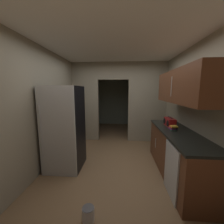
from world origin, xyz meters
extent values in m
plane|color=brown|center=(0.00, 0.00, 0.00)|extent=(20.00, 20.00, 0.00)
cube|color=silver|center=(0.00, 0.53, 2.61)|extent=(3.45, 7.56, 0.06)
cube|color=gray|center=(-1.10, 1.78, 1.29)|extent=(0.85, 0.12, 2.58)
cube|color=gray|center=(0.92, 1.78, 1.29)|extent=(1.20, 0.12, 2.58)
cube|color=gray|center=(-0.18, 1.78, 2.31)|extent=(1.00, 0.12, 0.55)
cube|color=gray|center=(0.00, 4.17, 1.29)|extent=(3.05, 0.10, 2.58)
cube|color=gray|center=(-1.48, 2.98, 1.29)|extent=(0.10, 2.39, 2.58)
cube|color=gray|center=(1.48, 2.98, 1.29)|extent=(0.10, 2.39, 2.58)
cube|color=gray|center=(-1.58, -0.36, 1.29)|extent=(0.10, 4.28, 2.58)
cube|color=gray|center=(1.58, -0.36, 1.29)|extent=(0.10, 4.28, 2.58)
cube|color=black|center=(-1.11, -0.02, 0.89)|extent=(0.72, 0.70, 1.78)
cube|color=#B7BABC|center=(-1.11, -0.38, 0.89)|extent=(0.72, 0.03, 1.78)
cylinder|color=#B7BABC|center=(-1.41, -0.41, 0.98)|extent=(0.02, 0.02, 0.98)
cube|color=brown|center=(1.21, -0.15, 0.43)|extent=(0.59, 2.13, 0.86)
cube|color=black|center=(1.21, -0.15, 0.88)|extent=(0.63, 2.13, 0.04)
cylinder|color=#B7BABC|center=(0.91, -0.62, 0.47)|extent=(0.01, 0.01, 0.22)
cylinder|color=#B7BABC|center=(0.91, 0.32, 0.47)|extent=(0.01, 0.01, 0.22)
cube|color=#B7BABC|center=(0.91, -0.74, 0.42)|extent=(0.02, 0.56, 0.84)
cube|color=brown|center=(1.21, -0.15, 1.76)|extent=(0.34, 1.91, 0.61)
cylinder|color=#B7BABC|center=(1.03, -0.15, 1.76)|extent=(0.01, 0.01, 0.37)
cube|color=maroon|center=(1.18, 0.26, 0.99)|extent=(0.16, 0.39, 0.18)
cylinder|color=#262626|center=(1.18, 0.26, 1.10)|extent=(0.02, 0.27, 0.02)
cylinder|color=black|center=(1.10, 0.15, 0.99)|extent=(0.01, 0.12, 0.12)
cylinder|color=black|center=(1.10, 0.38, 0.99)|extent=(0.01, 0.12, 0.12)
cube|color=#388C47|center=(1.14, -0.07, 0.91)|extent=(0.11, 0.14, 0.02)
cube|color=#8C3893|center=(1.14, -0.07, 0.93)|extent=(0.12, 0.16, 0.02)
cube|color=black|center=(1.14, -0.08, 0.95)|extent=(0.11, 0.15, 0.01)
cube|color=red|center=(1.13, -0.08, 0.96)|extent=(0.14, 0.13, 0.01)
cube|color=gold|center=(1.15, -0.08, 0.98)|extent=(0.13, 0.13, 0.03)
cylinder|color=silver|center=(-0.30, -1.31, 0.09)|extent=(0.16, 0.16, 0.19)
cylinder|color=#4C4C51|center=(-0.30, -1.31, 0.19)|extent=(0.15, 0.15, 0.01)
camera|label=1|loc=(0.12, -2.88, 1.69)|focal=22.58mm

